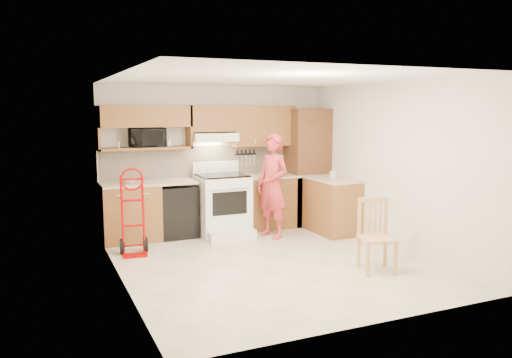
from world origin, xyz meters
TOP-DOWN VIEW (x-y plane):
  - floor at (0.00, 0.00)m, footprint 4.00×4.50m
  - ceiling at (0.00, 0.00)m, footprint 4.00×4.50m
  - wall_back at (0.00, 2.26)m, footprint 4.00×0.02m
  - wall_front at (0.00, -2.26)m, footprint 4.00×0.02m
  - wall_left at (-2.01, 0.00)m, footprint 0.02×4.50m
  - wall_right at (2.01, 0.00)m, footprint 0.02×4.50m
  - backsplash at (0.00, 2.23)m, footprint 3.92×0.03m
  - lower_cab_left at (-1.55, 1.95)m, footprint 0.90×0.60m
  - dishwasher at (-0.80, 1.95)m, footprint 0.60×0.60m
  - lower_cab_right at (0.83, 1.95)m, footprint 1.14×0.60m
  - countertop_left at (-1.25, 1.95)m, footprint 1.50×0.63m
  - countertop_right at (0.83, 1.95)m, footprint 1.14×0.63m
  - cab_return_right at (1.70, 1.15)m, footprint 0.60×1.00m
  - countertop_return at (1.70, 1.15)m, footprint 0.63×1.00m
  - pantry_tall at (1.65, 1.95)m, footprint 0.70×0.60m
  - upper_cab_left at (-1.25, 2.08)m, footprint 1.50×0.33m
  - upper_shelf_mw at (-1.25, 2.08)m, footprint 1.50×0.33m
  - upper_cab_center at (-0.12, 2.08)m, footprint 0.76×0.33m
  - upper_cab_right at (0.83, 2.08)m, footprint 1.14×0.33m
  - range_hood at (-0.12, 2.02)m, footprint 0.76×0.46m
  - knife_strip at (0.55, 2.21)m, footprint 0.40×0.05m
  - microwave at (-1.23, 2.08)m, footprint 0.57×0.39m
  - range at (-0.06, 1.70)m, footprint 0.82×1.08m
  - person at (0.63, 1.27)m, footprint 0.60×0.73m
  - hand_truck at (-1.65, 1.14)m, footprint 0.49×0.46m
  - dining_chair at (1.10, -0.90)m, footprint 0.54×0.57m
  - soap_bottle at (1.70, 1.14)m, footprint 0.08×0.08m
  - bowl at (-1.54, 1.95)m, footprint 0.23×0.23m

SIDE VIEW (x-z plane):
  - floor at x=0.00m, z-range -0.02..0.00m
  - dishwasher at x=-0.80m, z-range 0.00..0.85m
  - lower_cab_left at x=-1.55m, z-range 0.00..0.90m
  - lower_cab_right at x=0.83m, z-range 0.00..0.90m
  - cab_return_right at x=1.70m, z-range 0.00..0.90m
  - dining_chair at x=1.10m, z-range 0.00..0.95m
  - hand_truck at x=-1.65m, z-range 0.00..1.14m
  - range at x=-0.06m, z-range 0.00..1.21m
  - person at x=0.63m, z-range 0.00..1.71m
  - countertop_left at x=-1.25m, z-range 0.90..0.94m
  - countertop_right at x=0.83m, z-range 0.90..0.94m
  - countertop_return at x=1.70m, z-range 0.90..0.94m
  - bowl at x=-1.54m, z-range 0.94..0.99m
  - soap_bottle at x=1.70m, z-range 0.94..1.11m
  - pantry_tall at x=1.65m, z-range 0.00..2.10m
  - backsplash at x=0.00m, z-range 0.92..1.48m
  - knife_strip at x=0.55m, z-range 1.09..1.39m
  - wall_back at x=0.00m, z-range 0.00..2.50m
  - wall_front at x=0.00m, z-range 0.00..2.50m
  - wall_left at x=-2.01m, z-range 0.00..2.50m
  - wall_right at x=2.01m, z-range 0.00..2.50m
  - upper_shelf_mw at x=-1.25m, z-range 1.45..1.49m
  - range_hood at x=-0.12m, z-range 1.56..1.70m
  - microwave at x=-1.23m, z-range 1.49..1.80m
  - upper_cab_right at x=0.83m, z-range 1.45..2.15m
  - upper_cab_center at x=-0.12m, z-range 1.72..2.16m
  - upper_cab_left at x=-1.25m, z-range 1.81..2.15m
  - ceiling at x=0.00m, z-range 2.50..2.52m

